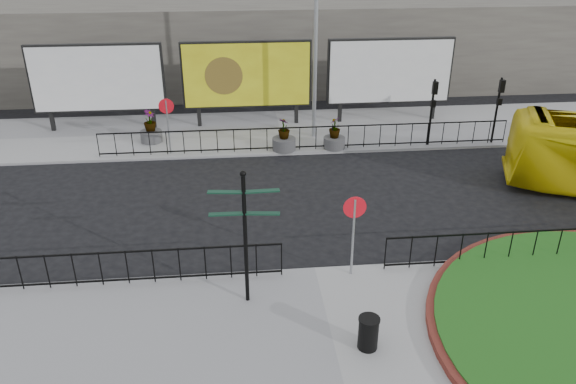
{
  "coord_description": "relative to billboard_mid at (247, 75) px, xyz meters",
  "views": [
    {
      "loc": [
        -2.13,
        -13.68,
        9.33
      ],
      "look_at": [
        -0.64,
        1.49,
        1.89
      ],
      "focal_mm": 35.0,
      "sensor_mm": 36.0,
      "label": 1
    }
  ],
  "objects": [
    {
      "name": "ground",
      "position": [
        1.5,
        -12.97,
        -2.6
      ],
      "size": [
        90.0,
        90.0,
        0.0
      ],
      "primitive_type": "plane",
      "color": "black",
      "rests_on": "ground"
    },
    {
      "name": "pavement_far",
      "position": [
        1.5,
        -0.97,
        -2.54
      ],
      "size": [
        44.0,
        6.0,
        0.12
      ],
      "primitive_type": "cube",
      "color": "gray",
      "rests_on": "ground"
    },
    {
      "name": "railing_near_left",
      "position": [
        -4.5,
        -13.27,
        -1.93
      ],
      "size": [
        10.0,
        0.1,
        1.1
      ],
      "primitive_type": null,
      "color": "black",
      "rests_on": "pavement_near"
    },
    {
      "name": "railing_near_right",
      "position": [
        8.0,
        -13.27,
        -1.93
      ],
      "size": [
        9.0,
        0.1,
        1.1
      ],
      "primitive_type": null,
      "color": "black",
      "rests_on": "pavement_near"
    },
    {
      "name": "railing_far",
      "position": [
        2.5,
        -3.67,
        -1.93
      ],
      "size": [
        18.0,
        0.1,
        1.1
      ],
      "primitive_type": null,
      "color": "black",
      "rests_on": "pavement_far"
    },
    {
      "name": "speed_sign_far",
      "position": [
        -3.5,
        -3.57,
        -0.68
      ],
      "size": [
        0.64,
        0.07,
        2.47
      ],
      "color": "gray",
      "rests_on": "pavement_far"
    },
    {
      "name": "speed_sign_near",
      "position": [
        2.5,
        -13.37,
        -0.68
      ],
      "size": [
        0.64,
        0.07,
        2.47
      ],
      "color": "gray",
      "rests_on": "pavement_near"
    },
    {
      "name": "billboard_left",
      "position": [
        -7.0,
        0.0,
        0.0
      ],
      "size": [
        6.2,
        0.31,
        4.1
      ],
      "color": "black",
      "rests_on": "pavement_far"
    },
    {
      "name": "billboard_mid",
      "position": [
        0.0,
        0.0,
        0.0
      ],
      "size": [
        6.2,
        0.31,
        4.1
      ],
      "color": "black",
      "rests_on": "pavement_far"
    },
    {
      "name": "billboard_right",
      "position": [
        7.0,
        0.0,
        0.0
      ],
      "size": [
        6.2,
        0.31,
        4.1
      ],
      "color": "black",
      "rests_on": "pavement_far"
    },
    {
      "name": "lamp_post",
      "position": [
        3.01,
        -1.97,
        2.23
      ],
      "size": [
        0.74,
        0.18,
        9.23
      ],
      "color": "gray",
      "rests_on": "pavement_far"
    },
    {
      "name": "signal_pole_a",
      "position": [
        8.0,
        -3.63,
        -0.5
      ],
      "size": [
        0.22,
        0.26,
        3.0
      ],
      "color": "black",
      "rests_on": "pavement_far"
    },
    {
      "name": "signal_pole_b",
      "position": [
        11.0,
        -3.63,
        -0.5
      ],
      "size": [
        0.22,
        0.26,
        3.0
      ],
      "color": "black",
      "rests_on": "pavement_far"
    },
    {
      "name": "building_backdrop",
      "position": [
        1.5,
        9.03,
        -0.1
      ],
      "size": [
        40.0,
        10.0,
        5.0
      ],
      "primitive_type": "cube",
      "color": "#5D5A52",
      "rests_on": "ground"
    },
    {
      "name": "fingerpost_sign",
      "position": [
        -0.51,
        -14.32,
        -0.19
      ],
      "size": [
        1.78,
        0.36,
        3.79
      ],
      "rotation": [
        0.0,
        0.0,
        -0.11
      ],
      "color": "black",
      "rests_on": "pavement_near"
    },
    {
      "name": "litter_bin",
      "position": [
        2.28,
        -16.46,
        -2.05
      ],
      "size": [
        0.52,
        0.52,
        0.85
      ],
      "color": "black",
      "rests_on": "pavement_near"
    },
    {
      "name": "planter_a",
      "position": [
        -4.5,
        -1.97,
        -1.94
      ],
      "size": [
        0.98,
        0.98,
        1.5
      ],
      "color": "#4C4C4F",
      "rests_on": "pavement_far"
    },
    {
      "name": "planter_b",
      "position": [
        1.45,
        -3.57,
        -1.99
      ],
      "size": [
        1.03,
        1.03,
        1.46
      ],
      "color": "#4C4C4F",
      "rests_on": "pavement_far"
    },
    {
      "name": "planter_c",
      "position": [
        3.7,
        -3.57,
        -1.97
      ],
      "size": [
        0.96,
        0.96,
        1.43
      ],
      "color": "#4C4C4F",
      "rests_on": "pavement_far"
    }
  ]
}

